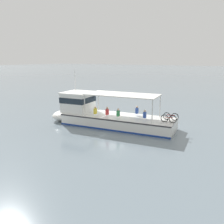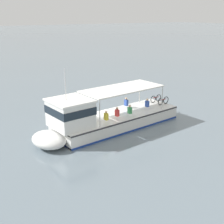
% 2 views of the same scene
% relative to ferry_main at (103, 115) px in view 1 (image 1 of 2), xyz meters
% --- Properties ---
extents(ground_plane, '(400.00, 400.00, 0.00)m').
position_rel_ferry_main_xyz_m(ground_plane, '(-0.30, -1.62, -1.02)').
color(ground_plane, slate).
extents(ferry_main, '(13.03, 4.79, 5.32)m').
position_rel_ferry_main_xyz_m(ferry_main, '(0.00, 0.00, 0.00)').
color(ferry_main, white).
rests_on(ferry_main, ground).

